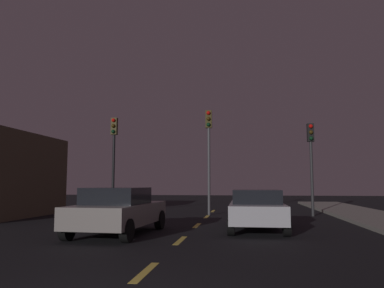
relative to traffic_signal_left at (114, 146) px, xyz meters
name	(u,v)px	position (x,y,z in m)	size (l,w,h in m)	color
ground_plane	(184,237)	(5.01, -7.99, -3.53)	(80.00, 80.00, 0.00)	black
lane_stripe_second	(145,272)	(5.01, -12.39, -3.53)	(0.16, 1.60, 0.01)	#EACC4C
lane_stripe_third	(180,240)	(5.01, -8.59, -3.53)	(0.16, 1.60, 0.01)	#EACC4C
lane_stripe_fourth	(197,225)	(5.01, -4.79, -3.53)	(0.16, 1.60, 0.01)	#EACC4C
lane_stripe_fifth	(207,217)	(5.01, -0.99, -3.53)	(0.16, 1.60, 0.01)	#EACC4C
lane_stripe_sixth	(213,211)	(5.01, 2.81, -3.53)	(0.16, 1.60, 0.01)	#EACC4C
traffic_signal_left	(114,146)	(0.00, 0.00, 0.00)	(0.32, 0.38, 5.05)	black
traffic_signal_center	(209,142)	(5.04, 0.00, 0.17)	(0.32, 0.38, 5.31)	#4C4C51
traffic_signal_right	(311,150)	(10.09, 0.00, -0.34)	(0.32, 0.38, 4.53)	#2D2D30
car_stopped_ahead	(257,209)	(7.20, -5.87, -2.82)	(1.88, 4.24, 1.36)	silver
car_adjacent_lane	(118,210)	(2.89, -7.63, -2.78)	(2.20, 4.35, 1.45)	gray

